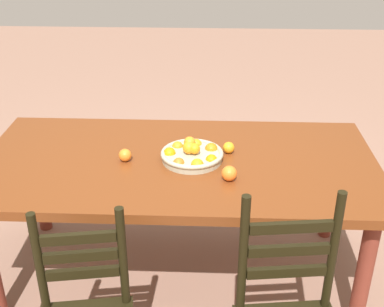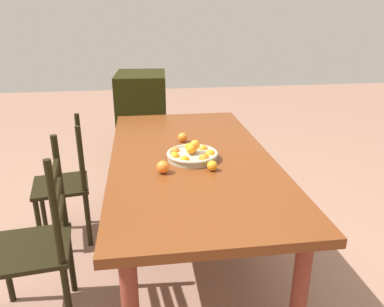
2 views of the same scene
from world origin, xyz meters
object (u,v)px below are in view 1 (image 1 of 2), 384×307
Objects in this scene: dining_table at (179,173)px; fruit_bowl at (192,155)px; orange_loose_0 at (229,148)px; orange_loose_2 at (229,173)px; orange_loose_1 at (125,155)px.

fruit_bowl reaches higher than dining_table.
orange_loose_2 is (0.00, 0.29, 0.01)m from orange_loose_0.
orange_loose_0 is (-0.19, -0.09, -0.00)m from fruit_bowl.
fruit_bowl is at bearing 25.71° from orange_loose_0.
orange_loose_0 is 0.29m from orange_loose_2.
dining_table is at bearing -37.39° from orange_loose_2.
dining_table is 31.17× the size of orange_loose_1.
orange_loose_2 is (-0.54, 0.18, 0.00)m from orange_loose_1.
orange_loose_1 is 0.89× the size of orange_loose_2.
orange_loose_1 is (0.27, 0.02, 0.11)m from dining_table.
fruit_bowl is at bearing -176.48° from orange_loose_1.
orange_loose_2 is at bearing 142.61° from dining_table.
dining_table is at bearing -175.27° from orange_loose_1.
dining_table is 0.30m from orange_loose_1.
orange_loose_0 is at bearing -154.29° from fruit_bowl.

